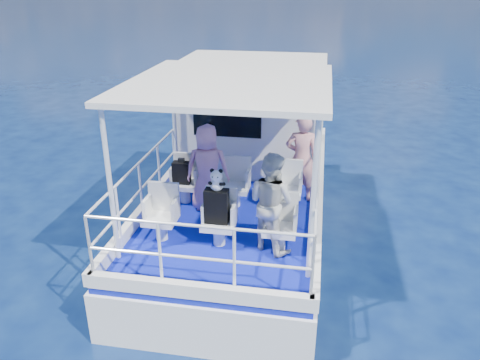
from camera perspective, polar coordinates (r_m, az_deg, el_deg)
name	(u,v)px	position (r m, az deg, el deg)	size (l,w,h in m)	color
ground	(233,255)	(8.51, -0.83, -9.15)	(2000.00, 2000.00, 0.00)	#081740
hull	(243,228)	(9.35, 0.32, -5.88)	(3.00, 7.00, 1.60)	white
deck	(243,189)	(8.96, 0.33, -1.14)	(2.90, 6.90, 0.10)	#0B149A
cabin	(253,113)	(9.77, 1.64, 8.17)	(2.85, 2.00, 2.20)	white
canopy	(230,83)	(7.11, -1.28, 11.73)	(3.00, 3.20, 0.08)	white
canopy_posts	(230,156)	(7.38, -1.28, 2.95)	(2.77, 2.97, 2.20)	white
railings	(226,199)	(7.33, -1.73, -2.33)	(2.84, 3.59, 1.00)	white
seat_port_fwd	(185,192)	(8.34, -6.70, -1.46)	(0.48, 0.46, 0.38)	white
seat_center_fwd	(235,196)	(8.14, -0.61, -1.94)	(0.48, 0.46, 0.38)	white
seat_stbd_fwd	(287,200)	(8.04, 5.71, -2.41)	(0.48, 0.46, 0.38)	white
seat_port_aft	(161,228)	(7.25, -9.56, -5.75)	(0.48, 0.46, 0.38)	white
seat_center_aft	(219,233)	(7.02, -2.56, -6.46)	(0.48, 0.46, 0.38)	white
seat_stbd_aft	(279,238)	(6.90, 4.82, -7.09)	(0.48, 0.46, 0.38)	white
passenger_port_fwd	(208,168)	(7.84, -3.98, 1.44)	(0.56, 0.40, 1.50)	pink
passenger_stbd_fwd	(302,158)	(8.23, 7.52, 2.65)	(0.57, 0.38, 1.57)	pink
passenger_stbd_aft	(271,202)	(6.68, 3.79, -2.70)	(0.73, 0.57, 1.49)	silver
backpack_port	(181,173)	(8.16, -7.15, 0.89)	(0.30, 0.17, 0.39)	black
backpack_center	(217,206)	(6.80, -2.87, -3.20)	(0.34, 0.19, 0.52)	black
compact_camera	(181,160)	(8.09, -7.17, 2.43)	(0.11, 0.06, 0.06)	black
panda	(217,180)	(6.62, -2.88, 0.03)	(0.21, 0.18, 0.33)	white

